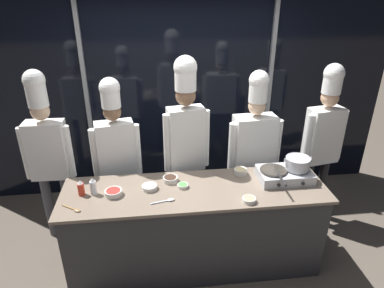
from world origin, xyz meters
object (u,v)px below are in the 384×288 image
at_px(prep_bowl_bell_pepper, 113,192).
at_px(prep_bowl_scallions, 183,185).
at_px(prep_bowl_mushrooms, 249,199).
at_px(chef_sous, 116,148).
at_px(frying_pan, 274,169).
at_px(prep_bowl_onion, 150,187).
at_px(chef_head, 47,147).
at_px(serving_spoon_slotted, 167,200).
at_px(squeeze_bottle_clear, 93,186).
at_px(portable_stove, 284,175).
at_px(prep_bowl_soy_glaze, 170,179).
at_px(chef_pastry, 254,144).
at_px(prep_bowl_ginger, 240,171).
at_px(chef_apprentice, 324,133).
at_px(chef_line, 186,133).
at_px(serving_spoon_solid, 74,209).
at_px(stock_pot, 298,163).
at_px(squeeze_bottle_chili, 81,188).

height_order(prep_bowl_bell_pepper, prep_bowl_scallions, prep_bowl_bell_pepper).
height_order(prep_bowl_mushrooms, chef_sous, chef_sous).
relative_size(frying_pan, prep_bowl_onion, 3.17).
relative_size(frying_pan, prep_bowl_mushrooms, 3.75).
xyz_separation_m(prep_bowl_mushrooms, chef_head, (-1.90, 0.89, 0.20)).
height_order(prep_bowl_bell_pepper, serving_spoon_slotted, prep_bowl_bell_pepper).
distance_m(prep_bowl_scallions, serving_spoon_slotted, 0.26).
distance_m(squeeze_bottle_clear, prep_bowl_scallions, 0.82).
relative_size(portable_stove, prep_bowl_soy_glaze, 3.46).
height_order(chef_sous, chef_pastry, chef_pastry).
distance_m(prep_bowl_onion, serving_spoon_slotted, 0.26).
height_order(prep_bowl_ginger, chef_apprentice, chef_apprentice).
distance_m(frying_pan, chef_sous, 1.62).
distance_m(prep_bowl_mushrooms, chef_head, 2.11).
bearing_deg(serving_spoon_slotted, chef_line, 70.94).
height_order(squeeze_bottle_clear, prep_bowl_scallions, squeeze_bottle_clear).
relative_size(prep_bowl_scallions, chef_apprentice, 0.05).
bearing_deg(chef_line, serving_spoon_solid, 24.93).
xyz_separation_m(stock_pot, serving_spoon_solid, (-2.06, -0.27, -0.17)).
xyz_separation_m(prep_bowl_bell_pepper, serving_spoon_slotted, (0.48, -0.15, -0.02)).
distance_m(prep_bowl_scallions, chef_head, 1.48).
bearing_deg(serving_spoon_solid, prep_bowl_ginger, 15.33).
distance_m(portable_stove, prep_bowl_scallions, 1.00).
height_order(chef_line, chef_apprentice, chef_line).
height_order(prep_bowl_bell_pepper, chef_pastry, chef_pastry).
distance_m(frying_pan, prep_bowl_bell_pepper, 1.52).
bearing_deg(prep_bowl_soy_glaze, prep_bowl_mushrooms, -32.34).
bearing_deg(chef_pastry, stock_pot, 115.01).
relative_size(chef_sous, chef_apprentice, 0.96).
relative_size(squeeze_bottle_chili, chef_pastry, 0.08).
relative_size(prep_bowl_soy_glaze, serving_spoon_solid, 0.80).
height_order(prep_bowl_scallions, chef_pastry, chef_pastry).
height_order(squeeze_bottle_chili, prep_bowl_soy_glaze, squeeze_bottle_chili).
bearing_deg(portable_stove, serving_spoon_slotted, -168.63).
xyz_separation_m(portable_stove, chef_pastry, (-0.17, 0.51, 0.10)).
bearing_deg(prep_bowl_scallions, chef_head, 156.42).
height_order(prep_bowl_soy_glaze, chef_apprentice, chef_apprentice).
relative_size(stock_pot, chef_head, 0.14).
distance_m(prep_bowl_bell_pepper, serving_spoon_slotted, 0.50).
relative_size(prep_bowl_mushrooms, serving_spoon_solid, 0.67).
xyz_separation_m(serving_spoon_slotted, chef_pastry, (0.99, 0.75, 0.15)).
bearing_deg(chef_apprentice, chef_head, -11.21).
height_order(prep_bowl_mushrooms, chef_apprentice, chef_apprentice).
xyz_separation_m(squeeze_bottle_chili, prep_bowl_scallions, (0.92, 0.02, -0.05)).
bearing_deg(chef_sous, prep_bowl_ginger, 152.98).
distance_m(chef_head, chef_apprentice, 2.97).
bearing_deg(prep_bowl_bell_pepper, serving_spoon_slotted, -17.47).
height_order(stock_pot, serving_spoon_solid, stock_pot).
relative_size(prep_bowl_bell_pepper, chef_head, 0.08).
relative_size(serving_spoon_slotted, chef_line, 0.11).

